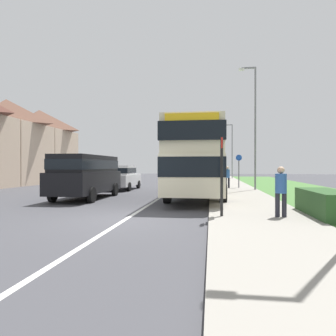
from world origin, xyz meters
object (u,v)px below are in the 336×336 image
Objects in this scene: parked_van_black at (87,173)px; pedestrian_at_stop at (281,189)px; double_decker_bus at (198,158)px; street_lamp_far at (231,148)px; parked_car_white at (121,176)px; pedestrian_walking_away at (227,176)px; street_lamp_mid at (254,121)px; cycle_route_sign at (239,170)px; bus_stop_sign at (222,171)px.

parked_van_black is 3.35× the size of pedestrian_at_stop.
parked_van_black is (-5.65, -1.70, -0.82)m from double_decker_bus.
double_decker_bus is at bearing -97.86° from street_lamp_far.
parked_car_white is 14.38m from pedestrian_at_stop.
pedestrian_at_stop is at bearing -85.65° from pedestrian_walking_away.
parked_car_white is at bearing 178.82° from street_lamp_mid.
double_decker_bus is 5.96m from parked_van_black.
cycle_route_sign is at bearing 32.40° from pedestrian_walking_away.
pedestrian_at_stop is 0.24× the size of street_lamp_far.
cycle_route_sign is (0.85, 0.54, 0.45)m from pedestrian_walking_away.
pedestrian_at_stop and pedestrian_walking_away have the same top height.
double_decker_bus is at bearing 98.24° from bus_stop_sign.
parked_car_white is 13.47m from bus_stop_sign.
street_lamp_far is at bearing 85.52° from pedestrian_walking_away.
pedestrian_at_stop is 1.88m from bus_stop_sign.
street_lamp_mid is at bearing 86.45° from pedestrian_at_stop.
cycle_route_sign is (8.37, 7.76, 0.10)m from parked_van_black.
parked_car_white is 8.52m from cycle_route_sign.
pedestrian_at_stop is at bearing -32.62° from parked_van_black.
cycle_route_sign is 0.36× the size of street_lamp_far.
parked_van_black is 11.42m from cycle_route_sign.
street_lamp_mid is (0.71, 11.44, 3.73)m from pedestrian_at_stop.
street_lamp_mid reaches higher than cycle_route_sign.
cycle_route_sign is at bearing 42.84° from parked_van_black.
street_lamp_far reaches higher than parked_van_black.
parked_van_black is at bearing -146.86° from street_lamp_mid.
double_decker_bus reaches higher than parked_van_black.
parked_car_white is 7.58m from pedestrian_walking_away.
street_lamp_mid reaches higher than parked_van_black.
double_decker_bus is 6.75× the size of pedestrian_walking_away.
parked_van_black is at bearing -137.16° from cycle_route_sign.
pedestrian_walking_away is 18.84m from street_lamp_far.
pedestrian_walking_away is 0.66× the size of cycle_route_sign.
street_lamp_far is (0.49, 31.18, 3.11)m from pedestrian_at_stop.
double_decker_bus reaches higher than pedestrian_walking_away.
pedestrian_walking_away is 0.64× the size of bus_stop_sign.
parked_van_black is at bearing -90.15° from parked_car_white.
street_lamp_far reaches higher than double_decker_bus.
double_decker_bus is 1.59× the size of street_lamp_far.
double_decker_bus is 2.54× the size of parked_car_white.
parked_van_black is 8.66m from bus_stop_sign.
street_lamp_mid is at bearing -1.18° from parked_car_white.
double_decker_bus is 4.48× the size of cycle_route_sign.
bus_stop_sign is 12.18m from street_lamp_mid.
street_lamp_mid is (1.67, -1.22, 3.73)m from pedestrian_walking_away.
parked_van_black is at bearing -109.22° from street_lamp_far.
pedestrian_at_stop is 1.00× the size of pedestrian_walking_away.
double_decker_bus is 1.36× the size of street_lamp_mid.
pedestrian_at_stop is 0.66× the size of cycle_route_sign.
bus_stop_sign is at bearing -39.35° from parked_van_black.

